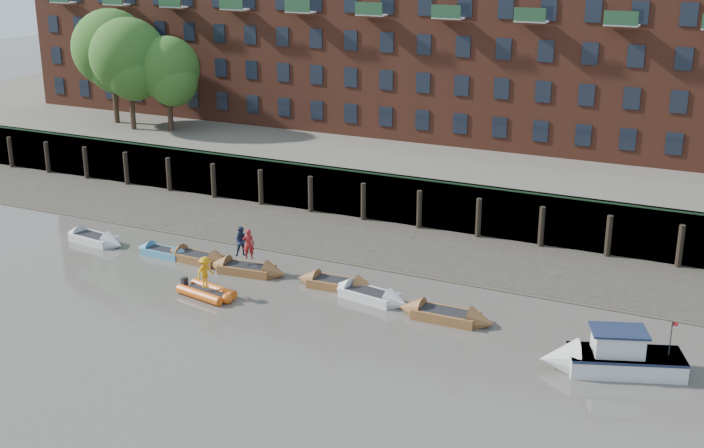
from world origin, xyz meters
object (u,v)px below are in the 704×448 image
Objects in this scene: rowboat_2 at (197,258)px; person_rower_b at (242,242)px; rowboat_0 at (94,239)px; rowboat_6 at (446,315)px; person_rib_crew at (205,272)px; rowboat_3 at (247,269)px; motor_launch at (602,357)px; rowboat_4 at (337,284)px; person_rower_a at (249,244)px; rowboat_1 at (164,252)px; rib_tender at (208,292)px; rowboat_5 at (369,295)px.

rowboat_2 is 2.69× the size of person_rower_b.
rowboat_0 is 23.75m from rowboat_6.
person_rower_b is 1.03× the size of person_rib_crew.
rowboat_3 is 3.97m from person_rib_crew.
rowboat_0 is at bearing -26.77° from motor_launch.
rowboat_4 is 2.75× the size of person_rower_a.
rowboat_1 is at bearing 143.05° from person_rower_b.
person_rib_crew is at bearing 59.60° from person_rower_a.
rib_tender is 1.97× the size of person_rower_a.
rowboat_6 is at bearing 0.78° from rowboat_5.
rowboat_4 is at bearing 47.55° from rib_tender.
motor_launch is (20.25, 0.72, 0.39)m from rib_tender.
rowboat_4 is 1.40× the size of rib_tender.
person_rib_crew is at bearing -33.26° from rowboat_1.
rowboat_1 is 7.32m from rib_tender.
rowboat_4 is 6.08m from person_rower_b.
person_rower_a reaches higher than motor_launch.
rowboat_4 is (5.54, 0.30, -0.00)m from rowboat_3.
rowboat_4 is 0.97× the size of rowboat_5.
rib_tender is 1.96× the size of person_rower_b.
rowboat_0 is 12.15m from rib_tender.
rowboat_1 is 0.80× the size of rowboat_6.
rib_tender is (3.67, -4.12, 0.01)m from rowboat_2.
rowboat_2 is at bearing -28.86° from motor_launch.
rowboat_4 is at bearing -3.11° from rowboat_3.
motor_launch is at bearing -43.96° from person_rower_b.
rowboat_5 is 12.79m from motor_launch.
rowboat_6 is 2.88× the size of person_rower_b.
rowboat_2 is 9.17m from rowboat_4.
person_rib_crew reaches higher than rowboat_2.
person_rower_a is (-7.58, 0.31, 1.56)m from rowboat_5.
person_rib_crew reaches higher than rowboat_5.
rowboat_3 is (6.03, -0.28, 0.04)m from rowboat_1.
rowboat_0 is at bearing 172.51° from rowboat_3.
motor_launch is (26.32, -3.36, 0.44)m from rowboat_1.
rowboat_4 is 0.74× the size of motor_launch.
rowboat_2 is (2.40, 0.04, 0.03)m from rowboat_1.
person_rower_a is at bearing -179.12° from rowboat_4.
rowboat_5 is 8.67m from person_rib_crew.
rowboat_3 is at bearing -1.81° from rowboat_2.
rowboat_6 is 12.57m from rib_tender.
rowboat_1 is 18.39m from rowboat_6.
rowboat_6 is 2.88× the size of person_rower_a.
motor_launch is (23.92, -3.40, 0.41)m from rowboat_2.
rowboat_6 reaches higher than rib_tender.
rowboat_2 is at bearing 168.74° from rowboat_3.
motor_launch reaches higher than rowboat_4.
rowboat_0 is 1.05× the size of rowboat_2.
rib_tender is at bearing -45.04° from rowboat_2.
motor_launch is at bearing -14.77° from rowboat_6.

